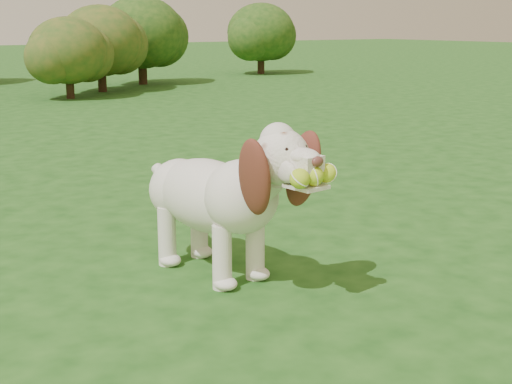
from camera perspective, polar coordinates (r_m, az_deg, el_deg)
ground at (r=4.01m, az=-13.40°, el=-5.66°), size 80.00×80.00×0.00m
dog at (r=3.60m, az=-2.75°, el=0.00°), size 0.54×1.30×0.85m
shrub_c at (r=12.82m, az=-14.82°, el=10.88°), size 1.34×1.34×1.39m
shrub_d at (r=13.96m, az=-12.35°, el=11.73°), size 1.56×1.56×1.62m
shrub_f at (r=15.54m, az=-9.16°, el=12.48°), size 1.77×1.77×1.84m
shrub_h at (r=18.56m, az=0.41°, el=12.66°), size 1.72×1.72×1.78m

